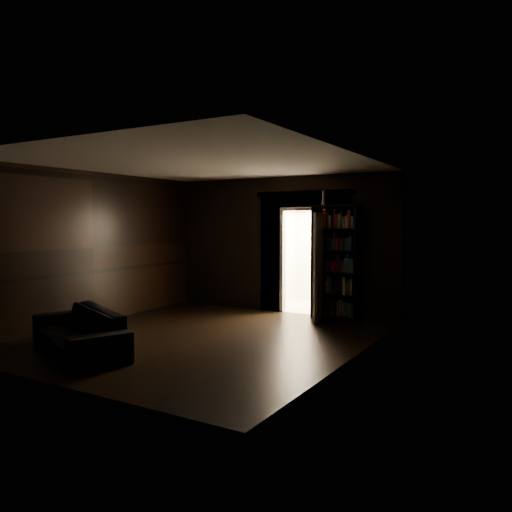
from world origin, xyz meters
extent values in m
plane|color=black|center=(0.00, 0.00, 0.00)|extent=(5.50, 5.50, 0.00)
cube|color=black|center=(-1.23, 2.80, 1.40)|extent=(2.55, 0.10, 2.80)
cube|color=black|center=(1.73, 2.80, 1.40)|extent=(1.55, 0.10, 2.80)
cube|color=black|center=(0.50, 2.80, 2.45)|extent=(0.90, 0.10, 0.70)
cube|color=black|center=(-2.50, 0.00, 1.40)|extent=(0.02, 5.50, 2.80)
cube|color=black|center=(2.50, 0.00, 1.40)|extent=(0.02, 5.50, 2.80)
cube|color=black|center=(0.00, -2.75, 1.40)|extent=(5.00, 0.02, 2.80)
cube|color=beige|center=(0.00, 0.00, 2.80)|extent=(5.00, 5.50, 0.02)
cube|color=white|center=(0.50, 2.74, 1.05)|extent=(1.04, 0.06, 2.17)
cube|color=beige|center=(0.50, 3.65, -0.05)|extent=(2.20, 1.80, 0.10)
cube|color=white|center=(0.50, 4.50, 1.20)|extent=(2.20, 0.10, 2.40)
cube|color=white|center=(-0.55, 3.65, 1.20)|extent=(0.10, 1.60, 2.40)
cube|color=white|center=(1.55, 3.65, 1.20)|extent=(0.10, 1.60, 2.40)
cube|color=white|center=(0.50, 3.65, 2.45)|extent=(2.20, 1.80, 0.10)
cube|color=#D4727D|center=(0.50, 4.44, 2.22)|extent=(2.00, 0.04, 0.26)
imported|color=black|center=(-1.00, -1.62, 0.41)|extent=(2.31, 1.71, 0.82)
cube|color=black|center=(1.25, 2.59, 1.10)|extent=(0.94, 0.48, 2.20)
cube|color=white|center=(1.08, 4.11, 0.82)|extent=(0.82, 0.77, 1.65)
cube|color=white|center=(1.04, 2.31, 1.02)|extent=(0.19, 0.85, 2.05)
cube|color=white|center=(1.00, 2.57, 2.35)|extent=(0.11, 0.11, 0.29)
cube|color=black|center=(1.03, 4.09, 1.77)|extent=(0.59, 0.09, 0.24)
camera|label=1|loc=(4.77, -6.43, 1.89)|focal=35.00mm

